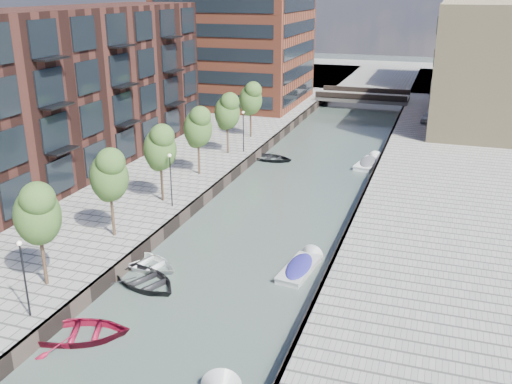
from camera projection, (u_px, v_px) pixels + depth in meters
The scene contains 26 objects.
water at pixel (313, 168), 55.52m from camera, with size 300.00×300.00×0.00m, color #38473F.
quay_left at pixel (10, 134), 66.10m from camera, with size 60.00×140.00×1.00m, color gray.
quay_right at pixel (489, 180), 50.57m from camera, with size 20.00×140.00×1.00m, color gray.
quay_wall_left at pixel (254, 157), 57.17m from camera, with size 0.25×140.00×1.00m, color #332823.
quay_wall_right at pixel (377, 169), 53.53m from camera, with size 0.25×140.00×1.00m, color #332823.
far_closure at pixel (385, 76), 108.86m from camera, with size 80.00×40.00×1.00m, color gray.
apartment_block at pixel (67, 91), 49.86m from camera, with size 8.00×38.00×14.00m, color black.
tan_block_near at pixel (489, 64), 67.65m from camera, with size 12.00×25.00×14.00m, color #9A865E.
tan_block_far at pixel (482, 38), 90.50m from camera, with size 12.00×20.00×16.00m, color #9A865E.
bridge at pixel (363, 97), 83.59m from camera, with size 13.00×6.00×1.30m.
tree_1 at pixel (37, 212), 30.39m from camera, with size 2.50×2.50×5.95m.
tree_2 at pixel (109, 174), 36.63m from camera, with size 2.50×2.50×5.95m.
tree_3 at pixel (160, 146), 42.88m from camera, with size 2.50×2.50×5.95m.
tree_4 at pixel (198, 126), 49.12m from camera, with size 2.50×2.50×5.95m.
tree_5 at pixel (227, 110), 55.36m from camera, with size 2.50×2.50×5.95m.
tree_6 at pixel (251, 98), 61.61m from camera, with size 2.50×2.50×5.95m.
lamp_0 at pixel (24, 271), 27.94m from camera, with size 0.24×0.24×4.12m.
lamp_1 at pixel (171, 175), 42.21m from camera, with size 0.24×0.24×4.12m.
lamp_2 at pixel (243, 127), 56.48m from camera, with size 0.24×0.24×4.12m.
sloop_1 at pixel (145, 284), 33.78m from camera, with size 3.58×5.02×1.04m, color black.
sloop_2 at pixel (80, 338), 28.66m from camera, with size 3.60×5.04×1.04m, color maroon.
sloop_3 at pixel (146, 267), 35.92m from camera, with size 3.39×4.74×0.98m, color white.
sloop_4 at pixel (271, 160), 57.97m from camera, with size 3.27×4.58×0.95m, color black.
motorboat_3 at pixel (301, 266), 35.56m from camera, with size 2.08×4.67×1.50m.
motorboat_4 at pixel (369, 163), 56.47m from camera, with size 2.42×5.01×1.60m.
car at pixel (430, 117), 69.75m from camera, with size 1.53×3.81×1.30m, color #9C9EA0.
Camera 1 is at (11.55, -12.05, 16.64)m, focal length 40.00 mm.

